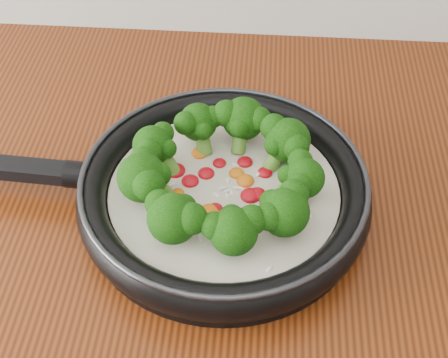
{
  "coord_description": "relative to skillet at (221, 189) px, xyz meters",
  "views": [
    {
      "loc": [
        -0.04,
        0.64,
        1.44
      ],
      "look_at": [
        -0.08,
        1.13,
        0.95
      ],
      "focal_mm": 51.36,
      "sensor_mm": 36.0,
      "label": 1
    }
  ],
  "objects": [
    {
      "name": "skillet",
      "position": [
        0.0,
        0.0,
        0.0
      ],
      "size": [
        0.51,
        0.34,
        0.09
      ],
      "color": "black",
      "rests_on": "counter"
    }
  ]
}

